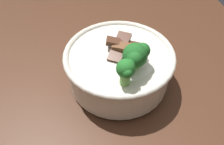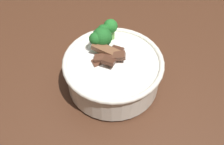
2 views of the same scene
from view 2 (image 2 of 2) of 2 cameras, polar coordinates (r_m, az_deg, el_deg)
The scene contains 2 objects.
dining_table at distance 0.75m, azimuth 6.52°, elevation -3.27°, with size 1.59×0.97×0.81m.
rice_bowl at distance 0.61m, azimuth 0.19°, elevation 0.73°, with size 0.22×0.22×0.14m.
Camera 2 is at (-0.43, 0.16, 1.32)m, focal length 43.68 mm.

